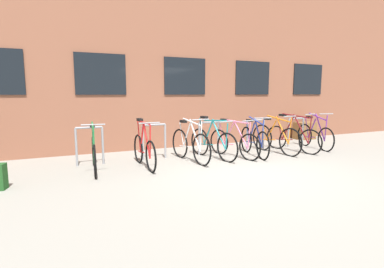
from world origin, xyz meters
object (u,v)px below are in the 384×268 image
at_px(bicycle_red, 144,150).
at_px(bicycle_green, 94,153).
at_px(bicycle_maroon, 293,137).
at_px(bicycle_pink, 234,142).
at_px(bicycle_purple, 315,135).
at_px(bicycle_teal, 213,143).
at_px(bicycle_blue, 254,141).
at_px(bicycle_orange, 275,138).
at_px(planter_box, 304,131).
at_px(bicycle_white, 190,145).

height_order(bicycle_red, bicycle_green, bicycle_red).
relative_size(bicycle_maroon, bicycle_pink, 1.02).
relative_size(bicycle_purple, bicycle_teal, 0.94).
xyz_separation_m(bicycle_blue, bicycle_teal, (-1.14, 0.14, 0.00)).
xyz_separation_m(bicycle_maroon, bicycle_teal, (-2.45, 0.12, 0.00)).
bearing_deg(bicycle_orange, planter_box, 31.02).
xyz_separation_m(bicycle_green, bicycle_pink, (3.38, -0.05, 0.00)).
relative_size(bicycle_maroon, bicycle_blue, 1.01).
bearing_deg(bicycle_blue, bicycle_pink, 173.64).
xyz_separation_m(bicycle_maroon, bicycle_green, (-5.28, 0.09, -0.02)).
bearing_deg(planter_box, bicycle_blue, -154.39).
distance_m(bicycle_maroon, bicycle_purple, 0.94).
distance_m(bicycle_maroon, bicycle_red, 4.24).
distance_m(bicycle_purple, bicycle_blue, 2.25).
distance_m(bicycle_orange, bicycle_pink, 1.31).
xyz_separation_m(bicycle_teal, planter_box, (4.45, 1.44, -0.09)).
distance_m(bicycle_blue, bicycle_teal, 1.15).
xyz_separation_m(bicycle_green, bicycle_blue, (3.96, -0.11, 0.02)).
distance_m(bicycle_white, bicycle_teal, 0.65).
bearing_deg(bicycle_green, bicycle_teal, 0.67).
bearing_deg(bicycle_orange, bicycle_green, 179.04).
bearing_deg(bicycle_pink, bicycle_white, -179.99).
bearing_deg(bicycle_purple, bicycle_pink, -178.93).
relative_size(bicycle_green, bicycle_pink, 1.04).
bearing_deg(bicycle_pink, bicycle_blue, -6.36).
distance_m(bicycle_white, bicycle_blue, 1.79).
xyz_separation_m(bicycle_red, bicycle_green, (-1.03, 0.14, -0.01)).
relative_size(bicycle_blue, bicycle_teal, 0.99).
bearing_deg(bicycle_orange, bicycle_blue, -177.47).
xyz_separation_m(bicycle_orange, planter_box, (2.59, 1.56, -0.10)).
bearing_deg(bicycle_green, bicycle_purple, 0.07).
bearing_deg(bicycle_red, bicycle_purple, 1.67).
relative_size(bicycle_blue, planter_box, 2.45).
relative_size(bicycle_white, bicycle_green, 0.98).
bearing_deg(planter_box, bicycle_pink, -158.63).
xyz_separation_m(bicycle_purple, planter_box, (1.07, 1.47, -0.08)).
xyz_separation_m(bicycle_green, bicycle_purple, (6.21, 0.01, 0.01)).
bearing_deg(bicycle_white, bicycle_maroon, -0.76).
xyz_separation_m(bicycle_orange, bicycle_green, (-4.69, 0.08, -0.03)).
bearing_deg(bicycle_orange, bicycle_maroon, -0.82).
xyz_separation_m(bicycle_blue, planter_box, (3.31, 1.59, -0.09)).
height_order(bicycle_blue, bicycle_pink, bicycle_blue).
height_order(bicycle_white, bicycle_orange, bicycle_white).
distance_m(bicycle_red, bicycle_purple, 5.18).
distance_m(bicycle_maroon, planter_box, 2.54).
height_order(bicycle_purple, bicycle_teal, bicycle_purple).
distance_m(bicycle_maroon, bicycle_white, 3.10).
relative_size(bicycle_pink, planter_box, 2.42).
distance_m(bicycle_pink, bicycle_teal, 0.56).
xyz_separation_m(bicycle_red, bicycle_purple, (5.17, 0.15, -0.00)).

